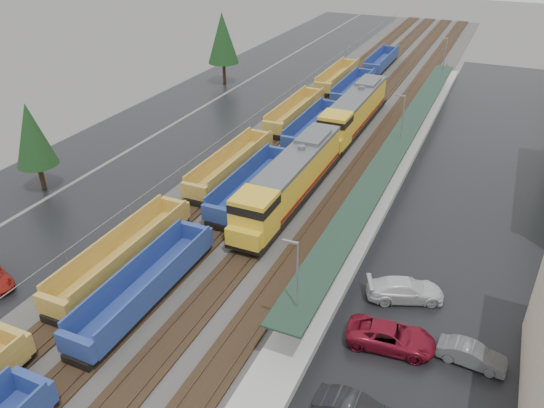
{
  "coord_description": "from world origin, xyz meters",
  "views": [
    {
      "loc": [
        18.62,
        -4.04,
        24.98
      ],
      "look_at": [
        1.9,
        33.26,
        2.0
      ],
      "focal_mm": 35.0,
      "sensor_mm": 36.0,
      "label": 1
    }
  ],
  "objects": [
    {
      "name": "locomotive_lead",
      "position": [
        2.0,
        37.08,
        2.57
      ],
      "size": [
        3.26,
        21.45,
        4.86
      ],
      "color": "black",
      "rests_on": "ground"
    },
    {
      "name": "parked_car_east_e",
      "position": [
        20.11,
        22.99,
        0.69
      ],
      "size": [
        1.75,
        4.27,
        1.38
      ],
      "primitive_type": "imported",
      "rotation": [
        0.0,
        0.0,
        1.5
      ],
      "color": "#5C6061",
      "rests_on": "ground"
    },
    {
      "name": "trackbed",
      "position": [
        -0.0,
        60.0,
        0.16
      ],
      "size": [
        14.6,
        160.0,
        0.22
      ],
      "color": "black",
      "rests_on": "ground"
    },
    {
      "name": "parked_car_east_c",
      "position": [
        15.01,
        27.58,
        0.8
      ],
      "size": [
        4.18,
        5.96,
        1.6
      ],
      "primitive_type": "imported",
      "rotation": [
        0.0,
        0.0,
        1.96
      ],
      "color": "silver",
      "rests_on": "ground"
    },
    {
      "name": "chainlink_fence",
      "position": [
        -9.5,
        58.44,
        1.61
      ],
      "size": [
        0.08,
        160.04,
        2.02
      ],
      "color": "gray",
      "rests_on": "ground"
    },
    {
      "name": "well_string_yellow",
      "position": [
        -6.0,
        31.44,
        1.22
      ],
      "size": [
        2.78,
        105.75,
        2.47
      ],
      "color": "#A57B2E",
      "rests_on": "ground"
    },
    {
      "name": "station_platform",
      "position": [
        9.5,
        50.01,
        0.73
      ],
      "size": [
        3.0,
        80.0,
        8.0
      ],
      "color": "#9E9B93",
      "rests_on": "ground"
    },
    {
      "name": "west_road",
      "position": [
        -25.0,
        60.0,
        0.01
      ],
      "size": [
        9.0,
        160.0,
        0.02
      ],
      "primitive_type": "cube",
      "color": "black",
      "rests_on": "ground"
    },
    {
      "name": "parked_car_east_b",
      "position": [
        15.16,
        22.41,
        0.79
      ],
      "size": [
        3.2,
        5.93,
        1.58
      ],
      "primitive_type": "imported",
      "rotation": [
        0.0,
        0.0,
        1.67
      ],
      "color": "maroon",
      "rests_on": "ground"
    },
    {
      "name": "east_commuter_lot",
      "position": [
        19.0,
        50.0,
        0.01
      ],
      "size": [
        16.0,
        100.0,
        0.02
      ],
      "primitive_type": "cube",
      "color": "black",
      "rests_on": "ground"
    },
    {
      "name": "ballast_strip",
      "position": [
        0.0,
        60.0,
        0.04
      ],
      "size": [
        20.0,
        160.0,
        0.08
      ],
      "primitive_type": "cube",
      "color": "#302D2B",
      "rests_on": "ground"
    },
    {
      "name": "locomotive_trail",
      "position": [
        2.0,
        58.08,
        2.57
      ],
      "size": [
        3.26,
        21.45,
        4.86
      ],
      "color": "black",
      "rests_on": "ground"
    },
    {
      "name": "west_parking_lot",
      "position": [
        -15.0,
        60.0,
        0.01
      ],
      "size": [
        10.0,
        160.0,
        0.02
      ],
      "primitive_type": "cube",
      "color": "black",
      "rests_on": "ground"
    },
    {
      "name": "well_string_blue",
      "position": [
        -2.0,
        37.19,
        1.23
      ],
      "size": [
        2.84,
        119.03,
        2.52
      ],
      "color": "navy",
      "rests_on": "ground"
    },
    {
      "name": "tree_west_near",
      "position": [
        -22.0,
        30.0,
        5.82
      ],
      "size": [
        3.96,
        3.96,
        9.0
      ],
      "color": "#332316",
      "rests_on": "ground"
    },
    {
      "name": "tree_west_far",
      "position": [
        -23.0,
        70.0,
        7.12
      ],
      "size": [
        4.84,
        4.84,
        11.0
      ],
      "color": "#332316",
      "rests_on": "ground"
    }
  ]
}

